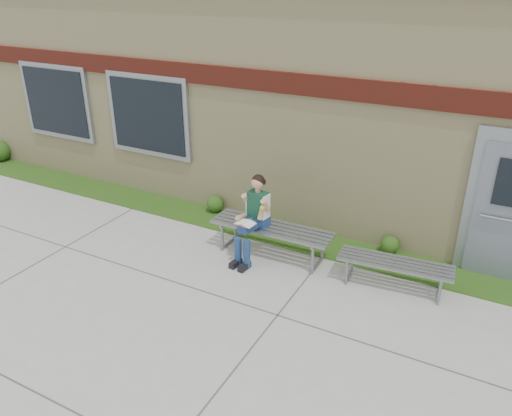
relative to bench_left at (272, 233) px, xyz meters
The scene contains 9 objects.
ground 1.97m from the bench_left, 96.14° to the right, with size 80.00×80.00×0.00m, color #9E9E99.
grass_strip 0.81m from the bench_left, 106.82° to the left, with size 16.00×0.80×0.02m, color #224312.
school_building 4.42m from the bench_left, 92.91° to the left, with size 16.20×6.22×4.20m.
bench_left is the anchor object (origin of this frame).
bench_right 2.00m from the bench_left, ahead, with size 1.67×0.60×0.43m.
girl 0.47m from the bench_left, 137.33° to the right, with size 0.47×0.81×1.40m.
shrub_west 7.95m from the bench_left, behind, with size 0.49×0.49×0.49m, color #224312.
shrub_mid 1.93m from the bench_left, 150.91° to the left, with size 0.32×0.32×0.32m, color #224312.
shrub_east 1.96m from the bench_left, 28.57° to the left, with size 0.30×0.30×0.30m, color #224312.
Camera 1 is at (3.32, -4.50, 4.21)m, focal length 35.00 mm.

